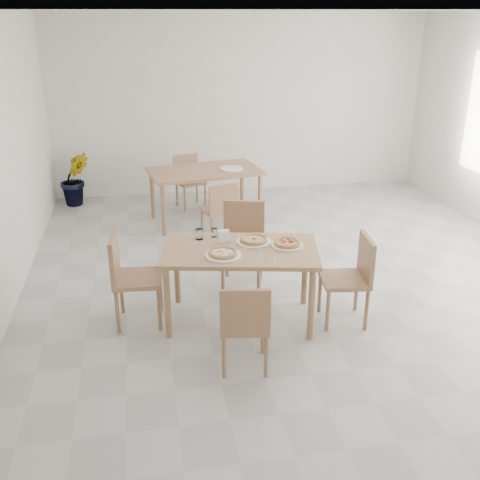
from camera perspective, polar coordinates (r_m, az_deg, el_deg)
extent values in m
plane|color=#B9B9B4|center=(6.35, 5.80, -3.97)|extent=(7.00, 7.00, 0.00)
plane|color=white|center=(5.71, 6.96, 22.15)|extent=(7.00, 7.00, 0.00)
plane|color=silver|center=(9.22, 0.11, 13.55)|extent=(6.00, 0.00, 6.00)
cube|color=tan|center=(5.21, 0.00, -1.08)|extent=(1.57, 1.08, 0.04)
cylinder|color=tan|center=(5.13, -7.38, -6.36)|extent=(0.06, 0.06, 0.71)
cylinder|color=tan|center=(5.10, 7.26, -6.50)|extent=(0.06, 0.06, 0.71)
cylinder|color=tan|center=(5.72, -6.44, -3.13)|extent=(0.06, 0.06, 0.71)
cylinder|color=tan|center=(5.70, 6.61, -3.25)|extent=(0.06, 0.06, 0.71)
cube|color=#A17450|center=(4.68, 0.42, -8.42)|extent=(0.45, 0.45, 0.04)
cube|color=#A17450|center=(4.42, 0.54, -7.28)|extent=(0.40, 0.09, 0.38)
cylinder|color=#A17450|center=(4.94, 2.34, -9.50)|extent=(0.03, 0.03, 0.39)
cylinder|color=#A17450|center=(4.93, -1.69, -9.58)|extent=(0.03, 0.03, 0.39)
cylinder|color=#A17450|center=(4.66, 2.66, -11.71)|extent=(0.03, 0.03, 0.39)
cylinder|color=#A17450|center=(4.64, -1.64, -11.81)|extent=(0.03, 0.03, 0.39)
cube|color=#A17450|center=(6.01, 0.24, -0.63)|extent=(0.55, 0.55, 0.04)
cube|color=#A17450|center=(6.11, 0.41, 2.12)|extent=(0.44, 0.16, 0.43)
cylinder|color=#A17450|center=(5.96, -1.76, -3.40)|extent=(0.04, 0.04, 0.44)
cylinder|color=#A17450|center=(5.93, 1.92, -3.55)|extent=(0.04, 0.04, 0.44)
cylinder|color=#A17450|center=(6.30, -1.34, -1.90)|extent=(0.04, 0.04, 0.44)
cylinder|color=#A17450|center=(6.27, 2.14, -2.03)|extent=(0.04, 0.04, 0.44)
cube|color=#A17450|center=(5.38, -10.31, -3.89)|extent=(0.48, 0.48, 0.04)
cube|color=#A17450|center=(5.30, -12.66, -1.69)|extent=(0.08, 0.45, 0.43)
cylinder|color=#A17450|center=(5.31, -8.20, -7.05)|extent=(0.04, 0.04, 0.44)
cylinder|color=#A17450|center=(5.65, -8.08, -5.15)|extent=(0.04, 0.04, 0.44)
cylinder|color=#A17450|center=(5.34, -12.33, -7.16)|extent=(0.04, 0.04, 0.44)
cylinder|color=#A17450|center=(5.68, -11.96, -5.27)|extent=(0.04, 0.04, 0.44)
cube|color=#A17450|center=(5.41, 10.54, -3.99)|extent=(0.47, 0.47, 0.04)
cube|color=#A17450|center=(5.37, 12.71, -1.75)|extent=(0.09, 0.43, 0.41)
cylinder|color=#A17450|center=(5.63, 8.11, -5.33)|extent=(0.04, 0.04, 0.42)
cylinder|color=#A17450|center=(5.32, 8.90, -7.16)|extent=(0.04, 0.04, 0.42)
cylinder|color=#A17450|center=(5.71, 11.73, -5.16)|extent=(0.04, 0.04, 0.42)
cylinder|color=#A17450|center=(5.41, 12.73, -6.94)|extent=(0.04, 0.04, 0.42)
cylinder|color=white|center=(5.34, 1.41, -0.18)|extent=(0.33, 0.33, 0.02)
cylinder|color=white|center=(5.05, -1.75, -1.56)|extent=(0.33, 0.33, 0.02)
cylinder|color=white|center=(5.28, 4.81, -0.53)|extent=(0.31, 0.31, 0.02)
cylinder|color=tan|center=(5.33, 1.41, -0.03)|extent=(0.29, 0.29, 0.01)
torus|color=tan|center=(5.33, 1.42, 0.07)|extent=(0.29, 0.29, 0.03)
cylinder|color=orange|center=(5.33, 1.42, 0.06)|extent=(0.22, 0.22, 0.01)
ellipsoid|color=#114D17|center=(5.33, 1.42, 0.13)|extent=(0.05, 0.04, 0.01)
cylinder|color=tan|center=(5.04, -1.75, -1.41)|extent=(0.30, 0.30, 0.01)
torus|color=tan|center=(5.04, -1.75, -1.30)|extent=(0.30, 0.30, 0.03)
cylinder|color=beige|center=(5.04, -1.75, -1.31)|extent=(0.23, 0.23, 0.01)
cylinder|color=tan|center=(5.27, 4.81, -0.38)|extent=(0.32, 0.32, 0.01)
torus|color=tan|center=(5.27, 4.82, -0.28)|extent=(0.33, 0.33, 0.03)
cylinder|color=orange|center=(5.27, 4.81, -0.29)|extent=(0.25, 0.25, 0.01)
cylinder|color=white|center=(5.42, -4.16, 0.60)|extent=(0.08, 0.08, 0.10)
cylinder|color=white|center=(5.47, -2.63, 0.76)|extent=(0.06, 0.06, 0.09)
cube|color=silver|center=(5.33, -1.67, -0.24)|extent=(0.12, 0.08, 0.01)
cube|color=white|center=(5.30, -1.68, 0.40)|extent=(0.11, 0.06, 0.11)
cube|color=silver|center=(4.96, 3.50, -2.13)|extent=(0.07, 0.17, 0.01)
cube|color=silver|center=(5.01, 1.93, -1.80)|extent=(0.11, 0.18, 0.01)
cube|color=#A17450|center=(7.87, -3.60, 6.99)|extent=(1.63, 1.10, 0.04)
cylinder|color=#A17450|center=(7.48, -7.78, 3.01)|extent=(0.06, 0.06, 0.71)
cylinder|color=#A17450|center=(7.86, 2.03, 4.15)|extent=(0.06, 0.06, 0.71)
cylinder|color=#A17450|center=(8.16, -8.89, 4.57)|extent=(0.06, 0.06, 0.71)
cylinder|color=#A17450|center=(8.50, 0.22, 5.58)|extent=(0.06, 0.06, 0.71)
cube|color=#A17450|center=(7.30, -2.21, 3.07)|extent=(0.48, 0.48, 0.04)
cube|color=#A17450|center=(7.08, -1.67, 4.20)|extent=(0.39, 0.14, 0.37)
cylinder|color=#A17450|center=(7.58, -1.52, 2.13)|extent=(0.03, 0.03, 0.38)
cylinder|color=#A17450|center=(7.46, -3.87, 1.76)|extent=(0.03, 0.03, 0.38)
cylinder|color=#A17450|center=(7.29, -0.47, 1.32)|extent=(0.03, 0.03, 0.38)
cylinder|color=#A17450|center=(7.17, -2.89, 0.91)|extent=(0.03, 0.03, 0.38)
cube|color=#A17450|center=(8.56, -5.05, 5.90)|extent=(0.48, 0.48, 0.04)
cube|color=#A17450|center=(8.66, -5.53, 7.47)|extent=(0.38, 0.14, 0.37)
cylinder|color=#A17450|center=(8.42, -5.63, 4.10)|extent=(0.03, 0.03, 0.38)
cylinder|color=#A17450|center=(8.53, -3.54, 4.43)|extent=(0.03, 0.03, 0.38)
cylinder|color=#A17450|center=(8.71, -6.43, 4.71)|extent=(0.03, 0.03, 0.38)
cylinder|color=#A17450|center=(8.83, -4.40, 5.01)|extent=(0.03, 0.03, 0.38)
cylinder|color=white|center=(7.88, -0.90, 7.28)|extent=(0.32, 0.32, 0.02)
imported|color=#396F21|center=(9.00, -16.41, 5.99)|extent=(0.54, 0.48, 0.83)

